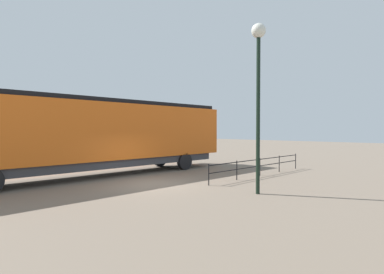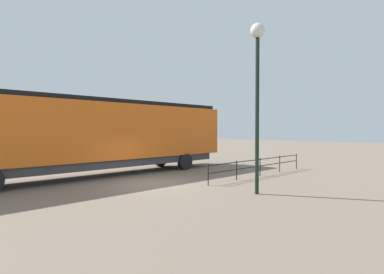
# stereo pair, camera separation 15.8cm
# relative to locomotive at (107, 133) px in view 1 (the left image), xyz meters

# --- Properties ---
(ground_plane) EXTENTS (120.00, 120.00, 0.00)m
(ground_plane) POSITION_rel_locomotive_xyz_m (4.01, 0.20, -2.44)
(ground_plane) COLOR #756656
(locomotive) EXTENTS (2.95, 17.19, 4.39)m
(locomotive) POSITION_rel_locomotive_xyz_m (0.00, 0.00, 0.00)
(locomotive) COLOR orange
(locomotive) RESTS_ON ground_plane
(lamp_post) EXTENTS (0.59, 0.59, 7.01)m
(lamp_post) POSITION_rel_locomotive_xyz_m (9.00, 1.89, 2.74)
(lamp_post) COLOR black
(lamp_post) RESTS_ON ground_plane
(platform_fence) EXTENTS (0.05, 8.86, 1.03)m
(platform_fence) POSITION_rel_locomotive_xyz_m (6.30, 6.24, -1.76)
(platform_fence) COLOR black
(platform_fence) RESTS_ON ground_plane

